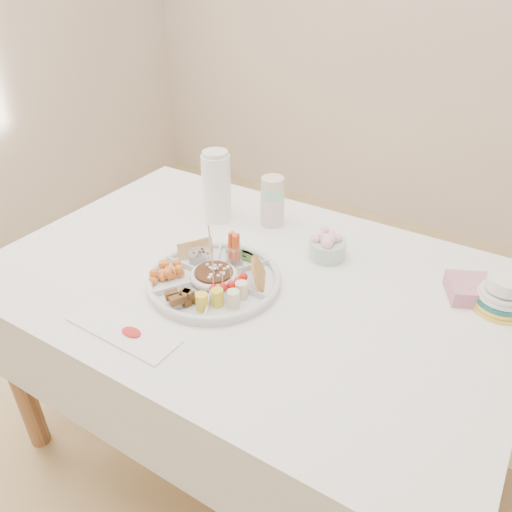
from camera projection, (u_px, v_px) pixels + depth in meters
The scene contains 16 objects.
floor at pixel (250, 439), 1.89m from camera, with size 4.00×4.00×0.00m, color tan.
dining_table at pixel (249, 367), 1.69m from camera, with size 1.52×1.02×0.76m, color white.
party_tray at pixel (214, 278), 1.43m from camera, with size 0.38×0.38×0.04m, color white.
bean_dip at pixel (214, 276), 1.43m from camera, with size 0.11×0.11×0.04m, color #50281D.
tortillas at pixel (259, 273), 1.41m from camera, with size 0.11×0.11×0.07m, color #A77C38, non-canonical shape.
carrot_cucumber at pixel (240, 246), 1.50m from camera, with size 0.10×0.10×0.09m, color #E65524, non-canonical shape.
pita_raisins at pixel (197, 250), 1.52m from camera, with size 0.10×0.10×0.05m, color #EEA562, non-canonical shape.
cherries at pixel (169, 272), 1.43m from camera, with size 0.11×0.11×0.05m, color #CA6610, non-canonical shape.
granola_chunks at pixel (184, 297), 1.33m from camera, with size 0.09×0.09×0.04m, color #3E2916, non-canonical shape.
banana_tomato at pixel (232, 292), 1.31m from camera, with size 0.11×0.11×0.09m, color #DAD574, non-canonical shape.
cup_stack at pixel (273, 193), 1.69m from camera, with size 0.08×0.08×0.23m, color silver.
thermos at pixel (217, 185), 1.71m from camera, with size 0.10×0.10×0.25m, color white.
flower_bowl at pixel (328, 245), 1.54m from camera, with size 0.12×0.12×0.09m, color #A6D8C1.
napkin_stack at pixel (474, 289), 1.38m from camera, with size 0.14×0.12×0.05m, color #C3788D.
plate_stack at pixel (503, 295), 1.32m from camera, with size 0.14×0.14×0.09m, color #E1DB5A.
placemat at pixel (123, 330), 1.27m from camera, with size 0.32×0.11×0.01m, color white.
Camera 1 is at (0.66, -1.02, 1.61)m, focal length 35.00 mm.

